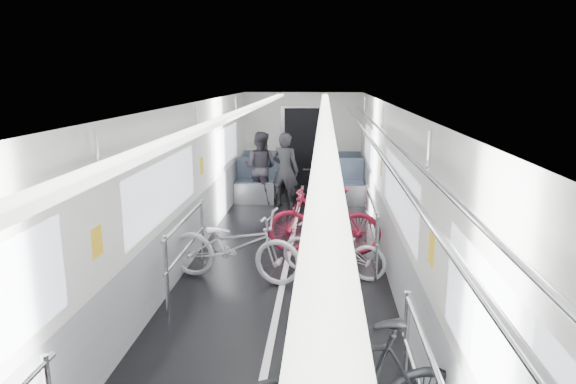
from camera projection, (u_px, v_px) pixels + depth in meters
name	position (u px, v px, depth m)	size (l,w,h in m)	color
car_shell	(290.00, 183.00, 8.20)	(3.02, 14.01, 2.41)	black
bike_left_far	(234.00, 246.00, 7.10)	(0.67, 1.92, 1.01)	#BAB9BE
bike_right_mid	(333.00, 249.00, 7.26)	(0.54, 1.53, 0.81)	#ADAEB2
bike_right_far	(324.00, 221.00, 8.17)	(0.51, 1.81, 1.09)	maroon
bike_aisle	(317.00, 187.00, 10.96)	(0.64, 1.85, 0.97)	black
person_standing	(285.00, 170.00, 11.04)	(0.60, 0.39, 1.64)	black
person_seated	(260.00, 167.00, 11.48)	(0.78, 0.61, 1.61)	#2A262D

